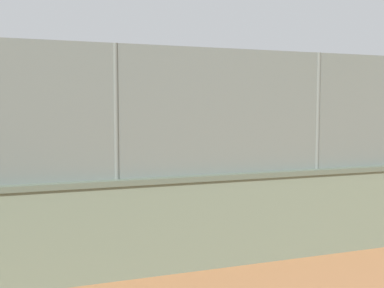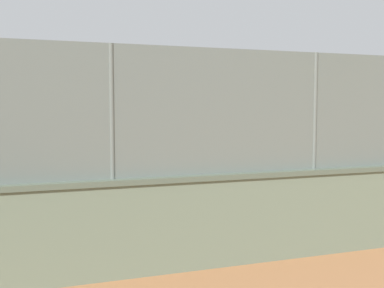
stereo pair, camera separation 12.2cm
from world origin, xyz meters
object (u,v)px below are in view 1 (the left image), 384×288
at_px(player_foreground_swinging, 329,177).
at_px(player_near_wall_returning, 62,148).
at_px(sports_ball, 73,177).
at_px(player_baseline_waiting, 91,142).

bearing_deg(player_foreground_swinging, player_near_wall_returning, -61.41).
bearing_deg(player_near_wall_returning, sports_ball, 97.61).
height_order(player_near_wall_returning, player_foreground_swinging, player_near_wall_returning).
xyz_separation_m(player_near_wall_returning, sports_ball, (-0.20, 1.49, -0.84)).
relative_size(player_foreground_swinging, sports_ball, 9.23).
relative_size(player_baseline_waiting, sports_ball, 9.40).
distance_m(player_foreground_swinging, sports_ball, 8.73).
bearing_deg(player_foreground_swinging, sports_ball, -57.86).
distance_m(player_baseline_waiting, player_foreground_swinging, 12.65).
height_order(player_baseline_waiting, sports_ball, player_baseline_waiting).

